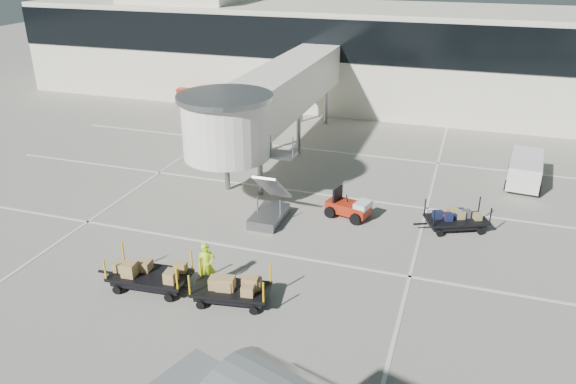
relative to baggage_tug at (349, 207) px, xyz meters
name	(u,v)px	position (x,y,z in m)	size (l,w,h in m)	color
ground	(259,277)	(-2.31, -6.73, -0.52)	(140.00, 140.00, 0.00)	#9F9A8E
lane_markings	(308,190)	(-2.98, 2.60, -0.51)	(40.00, 30.00, 0.02)	silver
terminal	(381,55)	(-2.66, 23.21, 3.58)	(64.00, 12.11, 15.20)	beige
jet_bridge	(270,99)	(-6.28, 5.53, 3.76)	(5.70, 20.40, 6.03)	white
baggage_tug	(349,207)	(0.00, 0.00, 0.00)	(2.39, 1.86, 1.44)	#9B210E
suitcase_cart	(455,220)	(5.20, 0.30, -0.02)	(3.55, 2.50, 1.39)	black
box_cart_near	(228,289)	(-2.80, -8.74, 0.03)	(3.74, 1.92, 1.44)	black
box_cart_far	(149,274)	(-6.26, -8.84, 0.07)	(3.98, 1.84, 1.54)	black
ground_worker	(207,265)	(-4.04, -8.04, 0.45)	(0.71, 0.47, 1.95)	#B6E618
minivan	(526,168)	(8.66, 7.56, 0.44)	(2.20, 4.39, 1.61)	silver
belt_loader	(200,97)	(-17.07, 17.27, 0.19)	(3.88, 1.59, 1.87)	#9B210E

